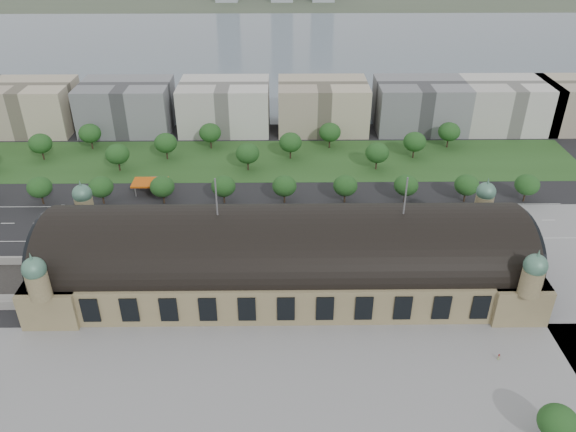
{
  "coord_description": "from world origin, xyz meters",
  "views": [
    {
      "loc": [
        -0.83,
        -142.88,
        109.3
      ],
      "look_at": [
        1.02,
        18.59,
        14.0
      ],
      "focal_mm": 35.0,
      "sensor_mm": 36.0,
      "label": 1
    }
  ],
  "objects_px": {
    "traffic_car_1": "(64,207)",
    "parked_car_5": "(227,245)",
    "bus_mid": "(329,232)",
    "parked_car_2": "(75,246)",
    "traffic_car_3": "(249,214)",
    "parked_car_6": "(175,242)",
    "traffic_car_6": "(442,227)",
    "parked_car_4": "(200,245)",
    "pedestrian_0": "(499,357)",
    "parked_car_0": "(123,243)",
    "parked_car_1": "(126,242)",
    "bus_west": "(239,233)",
    "petrol_station": "(155,183)",
    "bus_east": "(308,228)",
    "parked_car_3": "(182,246)",
    "traffic_car_4": "(324,229)",
    "traffic_car_5": "(409,221)"
  },
  "relations": [
    {
      "from": "parked_car_2",
      "to": "bus_east",
      "type": "height_order",
      "value": "bus_east"
    },
    {
      "from": "traffic_car_3",
      "to": "parked_car_4",
      "type": "distance_m",
      "value": 26.98
    },
    {
      "from": "petrol_station",
      "to": "traffic_car_3",
      "type": "height_order",
      "value": "petrol_station"
    },
    {
      "from": "traffic_car_5",
      "to": "parked_car_2",
      "type": "bearing_deg",
      "value": 91.33
    },
    {
      "from": "traffic_car_5",
      "to": "parked_car_0",
      "type": "height_order",
      "value": "parked_car_0"
    },
    {
      "from": "bus_west",
      "to": "bus_mid",
      "type": "height_order",
      "value": "bus_west"
    },
    {
      "from": "petrol_station",
      "to": "parked_car_6",
      "type": "height_order",
      "value": "petrol_station"
    },
    {
      "from": "parked_car_4",
      "to": "parked_car_1",
      "type": "bearing_deg",
      "value": -136.02
    },
    {
      "from": "bus_west",
      "to": "parked_car_3",
      "type": "bearing_deg",
      "value": 109.16
    },
    {
      "from": "parked_car_1",
      "to": "bus_west",
      "type": "height_order",
      "value": "bus_west"
    },
    {
      "from": "traffic_car_1",
      "to": "parked_car_4",
      "type": "relative_size",
      "value": 0.91
    },
    {
      "from": "traffic_car_1",
      "to": "parked_car_4",
      "type": "height_order",
      "value": "parked_car_4"
    },
    {
      "from": "parked_car_2",
      "to": "pedestrian_0",
      "type": "distance_m",
      "value": 141.23
    },
    {
      "from": "traffic_car_1",
      "to": "parked_car_6",
      "type": "relative_size",
      "value": 0.98
    },
    {
      "from": "traffic_car_6",
      "to": "bus_east",
      "type": "xyz_separation_m",
      "value": [
        -49.59,
        -1.18,
        0.73
      ]
    },
    {
      "from": "petrol_station",
      "to": "parked_car_1",
      "type": "xyz_separation_m",
      "value": [
        -2.22,
        -41.48,
        -2.27
      ]
    },
    {
      "from": "pedestrian_0",
      "to": "parked_car_0",
      "type": "bearing_deg",
      "value": 145.67
    },
    {
      "from": "traffic_car_3",
      "to": "parked_car_2",
      "type": "distance_m",
      "value": 63.52
    },
    {
      "from": "traffic_car_1",
      "to": "parked_car_5",
      "type": "relative_size",
      "value": 0.86
    },
    {
      "from": "parked_car_5",
      "to": "bus_west",
      "type": "distance_m",
      "value": 6.66
    },
    {
      "from": "traffic_car_4",
      "to": "traffic_car_5",
      "type": "xyz_separation_m",
      "value": [
        32.6,
        5.5,
        -0.08
      ]
    },
    {
      "from": "traffic_car_1",
      "to": "parked_car_1",
      "type": "relative_size",
      "value": 0.91
    },
    {
      "from": "bus_east",
      "to": "parked_car_2",
      "type": "bearing_deg",
      "value": 94.42
    },
    {
      "from": "traffic_car_1",
      "to": "bus_west",
      "type": "bearing_deg",
      "value": -101.32
    },
    {
      "from": "traffic_car_6",
      "to": "pedestrian_0",
      "type": "bearing_deg",
      "value": -3.03
    },
    {
      "from": "parked_car_2",
      "to": "bus_mid",
      "type": "relative_size",
      "value": 0.5
    },
    {
      "from": "traffic_car_4",
      "to": "pedestrian_0",
      "type": "relative_size",
      "value": 2.4
    },
    {
      "from": "traffic_car_5",
      "to": "parked_car_5",
      "type": "relative_size",
      "value": 0.79
    },
    {
      "from": "parked_car_2",
      "to": "pedestrian_0",
      "type": "relative_size",
      "value": 3.06
    },
    {
      "from": "parked_car_2",
      "to": "parked_car_5",
      "type": "xyz_separation_m",
      "value": [
        53.22,
        0.57,
        -0.1
      ]
    },
    {
      "from": "traffic_car_1",
      "to": "traffic_car_6",
      "type": "relative_size",
      "value": 0.81
    },
    {
      "from": "parked_car_1",
      "to": "parked_car_5",
      "type": "xyz_separation_m",
      "value": [
        35.9,
        -2.24,
        0.04
      ]
    },
    {
      "from": "parked_car_1",
      "to": "bus_mid",
      "type": "relative_size",
      "value": 0.43
    },
    {
      "from": "petrol_station",
      "to": "parked_car_3",
      "type": "xyz_separation_m",
      "value": [
        17.93,
        -44.28,
        -2.29
      ]
    },
    {
      "from": "traffic_car_6",
      "to": "parked_car_4",
      "type": "distance_m",
      "value": 88.69
    },
    {
      "from": "traffic_car_1",
      "to": "pedestrian_0",
      "type": "bearing_deg",
      "value": -114.0
    },
    {
      "from": "bus_mid",
      "to": "traffic_car_3",
      "type": "bearing_deg",
      "value": 61.71
    },
    {
      "from": "parked_car_5",
      "to": "bus_mid",
      "type": "bearing_deg",
      "value": 65.38
    },
    {
      "from": "traffic_car_6",
      "to": "parked_car_3",
      "type": "relative_size",
      "value": 1.42
    },
    {
      "from": "parked_car_5",
      "to": "bus_mid",
      "type": "height_order",
      "value": "bus_mid"
    },
    {
      "from": "traffic_car_4",
      "to": "traffic_car_6",
      "type": "distance_m",
      "value": 43.93
    },
    {
      "from": "petrol_station",
      "to": "parked_car_4",
      "type": "bearing_deg",
      "value": -61.38
    },
    {
      "from": "traffic_car_3",
      "to": "parked_car_6",
      "type": "bearing_deg",
      "value": 134.1
    },
    {
      "from": "traffic_car_4",
      "to": "bus_east",
      "type": "height_order",
      "value": "bus_east"
    },
    {
      "from": "traffic_car_1",
      "to": "parked_car_1",
      "type": "bearing_deg",
      "value": -123.52
    },
    {
      "from": "traffic_car_1",
      "to": "parked_car_3",
      "type": "height_order",
      "value": "traffic_car_1"
    },
    {
      "from": "petrol_station",
      "to": "parked_car_5",
      "type": "xyz_separation_m",
      "value": [
        33.68,
        -43.72,
        -2.23
      ]
    },
    {
      "from": "pedestrian_0",
      "to": "traffic_car_4",
      "type": "bearing_deg",
      "value": 115.14
    },
    {
      "from": "bus_west",
      "to": "parked_car_6",
      "type": "bearing_deg",
      "value": 100.54
    },
    {
      "from": "traffic_car_5",
      "to": "traffic_car_1",
      "type": "bearing_deg",
      "value": 78.65
    }
  ]
}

